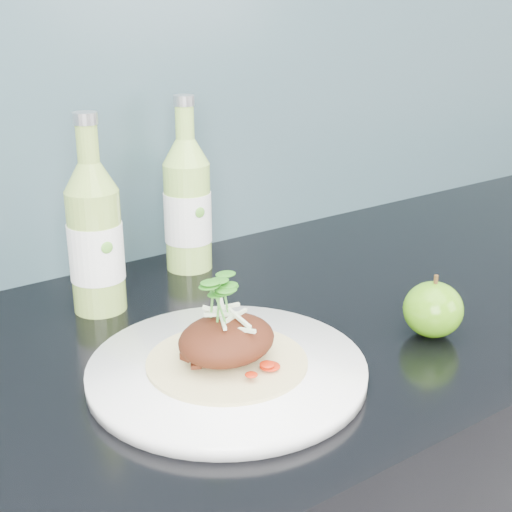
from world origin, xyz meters
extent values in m
cube|color=#6694A1|center=(0.00, 1.99, 1.25)|extent=(4.00, 0.02, 0.70)
cylinder|color=white|center=(-0.09, 1.61, 0.91)|extent=(0.36, 0.36, 0.02)
cylinder|color=tan|center=(-0.09, 1.61, 0.92)|extent=(0.17, 0.17, 0.00)
ellipsoid|color=#4D1F0E|center=(-0.09, 1.61, 0.94)|extent=(0.10, 0.09, 0.05)
ellipsoid|color=#32800E|center=(0.16, 1.55, 0.93)|extent=(0.09, 0.09, 0.07)
cylinder|color=#472D14|center=(0.16, 1.55, 0.97)|extent=(0.01, 0.00, 0.01)
cylinder|color=#88AC47|center=(-0.13, 1.85, 0.98)|extent=(0.09, 0.09, 0.16)
cone|color=#88AC47|center=(-0.13, 1.85, 1.07)|extent=(0.07, 0.07, 0.04)
cylinder|color=#88AC47|center=(-0.13, 1.85, 1.11)|extent=(0.03, 0.03, 0.05)
cylinder|color=silver|center=(-0.13, 1.85, 1.14)|extent=(0.03, 0.03, 0.01)
cylinder|color=white|center=(-0.13, 1.85, 0.98)|extent=(0.09, 0.09, 0.07)
ellipsoid|color=#59A533|center=(-0.13, 1.81, 0.99)|extent=(0.02, 0.00, 0.02)
cylinder|color=#99C853|center=(0.04, 1.90, 0.98)|extent=(0.08, 0.08, 0.16)
cone|color=#99C853|center=(0.04, 1.90, 1.07)|extent=(0.07, 0.07, 0.04)
cylinder|color=#99C853|center=(0.04, 1.90, 1.11)|extent=(0.03, 0.03, 0.05)
cylinder|color=silver|center=(0.04, 1.90, 1.14)|extent=(0.03, 0.03, 0.01)
cylinder|color=white|center=(0.04, 1.90, 0.98)|extent=(0.08, 0.08, 0.07)
ellipsoid|color=#59A533|center=(0.04, 1.87, 0.99)|extent=(0.02, 0.00, 0.02)
camera|label=1|loc=(-0.45, 1.06, 1.28)|focal=50.00mm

